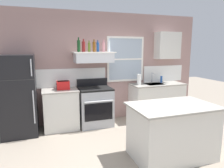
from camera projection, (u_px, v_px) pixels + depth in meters
ground_plane at (139, 163)px, 3.28m from camera, size 16.00×16.00×0.00m
back_wall at (102, 67)px, 5.13m from camera, size 5.40×0.11×2.70m
refrigerator at (19, 96)px, 4.25m from camera, size 0.70×0.72×1.70m
counter_left_of_stove at (61, 109)px, 4.64m from camera, size 0.79×0.63×0.91m
toaster at (63, 85)px, 4.58m from camera, size 0.30×0.20×0.19m
stove_range at (95, 106)px, 4.86m from camera, size 0.76×0.69×1.09m
range_hood_shelf at (94, 57)px, 4.74m from camera, size 0.96×0.52×0.24m
bottle_dark_green_wine at (79, 46)px, 4.55m from camera, size 0.07×0.07×0.32m
bottle_red_label_wine at (84, 46)px, 4.62m from camera, size 0.07×0.07×0.29m
bottle_olive_oil_square at (89, 47)px, 4.63m from camera, size 0.06×0.06×0.25m
bottle_amber_wine at (94, 47)px, 4.65m from camera, size 0.07×0.07×0.28m
bottle_blue_liqueur at (98, 47)px, 4.74m from camera, size 0.07×0.07×0.27m
bottle_rose_pink at (104, 47)px, 4.74m from camera, size 0.07×0.07×0.28m
bottle_clear_tall at (109, 46)px, 4.76m from camera, size 0.06×0.06×0.31m
counter_right_with_sink at (157, 100)px, 5.43m from camera, size 1.43×0.63×0.91m
sink_faucet at (152, 77)px, 5.38m from camera, size 0.03×0.17×0.28m
paper_towel_roll at (139, 80)px, 5.16m from camera, size 0.11×0.11×0.27m
dish_soap_bottle at (161, 79)px, 5.48m from camera, size 0.06×0.06×0.18m
kitchen_island at (172, 131)px, 3.40m from camera, size 1.40×0.90×0.91m
upper_cabinet_right at (167, 46)px, 5.42m from camera, size 0.64×0.32×0.70m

